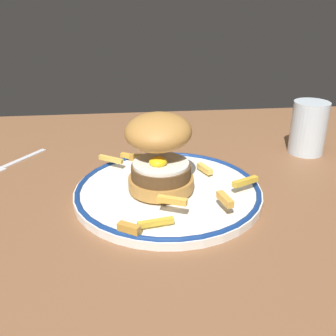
# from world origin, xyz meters

# --- Properties ---
(ground_plane) EXTENTS (1.33, 0.81, 0.04)m
(ground_plane) POSITION_xyz_m (0.00, 0.00, -0.02)
(ground_plane) COLOR brown
(dinner_plate) EXTENTS (0.28, 0.28, 0.02)m
(dinner_plate) POSITION_xyz_m (0.03, -0.05, 0.01)
(dinner_plate) COLOR white
(dinner_plate) RESTS_ON ground_plane
(burger) EXTENTS (0.13, 0.13, 0.11)m
(burger) POSITION_xyz_m (0.01, -0.04, 0.07)
(burger) COLOR #B27C38
(burger) RESTS_ON dinner_plate
(fries_pile) EXTENTS (0.24, 0.25, 0.03)m
(fries_pile) POSITION_xyz_m (0.03, -0.06, 0.03)
(fries_pile) COLOR #EFBC50
(fries_pile) RESTS_ON dinner_plate
(water_glass) EXTENTS (0.07, 0.07, 0.10)m
(water_glass) POSITION_xyz_m (0.31, 0.10, 0.04)
(water_glass) COLOR silver
(water_glass) RESTS_ON ground_plane
(fork) EXTENTS (0.10, 0.12, 0.00)m
(fork) POSITION_xyz_m (-0.24, 0.10, 0.00)
(fork) COLOR silver
(fork) RESTS_ON ground_plane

